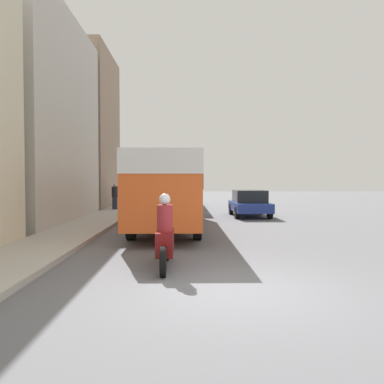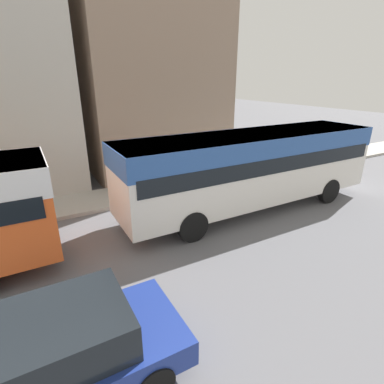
{
  "view_description": "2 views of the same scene",
  "coord_description": "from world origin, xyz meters",
  "px_view_note": "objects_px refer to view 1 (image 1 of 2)",
  "views": [
    {
      "loc": [
        -0.94,
        -6.85,
        2.04
      ],
      "look_at": [
        -0.51,
        13.77,
        1.38
      ],
      "focal_mm": 35.0,
      "sensor_mm": 36.0,
      "label": 1
    },
    {
      "loc": [
        6.78,
        14.03,
        4.83
      ],
      "look_at": [
        -0.26,
        17.97,
        1.74
      ],
      "focal_mm": 28.0,
      "sensor_mm": 36.0,
      "label": 2
    }
  ],
  "objects_px": {
    "bus_following": "(176,182)",
    "pedestrian_near_curb": "(132,192)",
    "motorcycle_behind_lead": "(165,239)",
    "pedestrian_walking_away": "(115,196)",
    "car_crossing": "(249,203)",
    "bus_lead": "(168,183)"
  },
  "relations": [
    {
      "from": "bus_following",
      "to": "pedestrian_near_curb",
      "type": "distance_m",
      "value": 4.54
    },
    {
      "from": "motorcycle_behind_lead",
      "to": "pedestrian_walking_away",
      "type": "bearing_deg",
      "value": 104.52
    },
    {
      "from": "motorcycle_behind_lead",
      "to": "pedestrian_near_curb",
      "type": "height_order",
      "value": "pedestrian_near_curb"
    },
    {
      "from": "bus_following",
      "to": "car_crossing",
      "type": "height_order",
      "value": "bus_following"
    },
    {
      "from": "pedestrian_near_curb",
      "to": "pedestrian_walking_away",
      "type": "xyz_separation_m",
      "value": [
        -0.2,
        -6.5,
        -0.05
      ]
    },
    {
      "from": "bus_lead",
      "to": "motorcycle_behind_lead",
      "type": "relative_size",
      "value": 4.72
    },
    {
      "from": "bus_following",
      "to": "pedestrian_near_curb",
      "type": "xyz_separation_m",
      "value": [
        -3.65,
        2.55,
        -0.86
      ]
    },
    {
      "from": "bus_following",
      "to": "car_crossing",
      "type": "xyz_separation_m",
      "value": [
        4.27,
        -7.39,
        -1.15
      ]
    },
    {
      "from": "bus_lead",
      "to": "pedestrian_near_curb",
      "type": "bearing_deg",
      "value": 103.74
    },
    {
      "from": "bus_lead",
      "to": "car_crossing",
      "type": "bearing_deg",
      "value": 48.16
    },
    {
      "from": "motorcycle_behind_lead",
      "to": "pedestrian_walking_away",
      "type": "xyz_separation_m",
      "value": [
        -4.05,
        15.62,
        0.32
      ]
    },
    {
      "from": "bus_following",
      "to": "pedestrian_walking_away",
      "type": "bearing_deg",
      "value": -134.32
    },
    {
      "from": "bus_lead",
      "to": "motorcycle_behind_lead",
      "type": "bearing_deg",
      "value": -88.16
    },
    {
      "from": "car_crossing",
      "to": "pedestrian_walking_away",
      "type": "bearing_deg",
      "value": 157.01
    },
    {
      "from": "car_crossing",
      "to": "pedestrian_near_curb",
      "type": "distance_m",
      "value": 12.72
    },
    {
      "from": "bus_following",
      "to": "motorcycle_behind_lead",
      "type": "bearing_deg",
      "value": -89.43
    },
    {
      "from": "car_crossing",
      "to": "pedestrian_near_curb",
      "type": "relative_size",
      "value": 2.3
    },
    {
      "from": "motorcycle_behind_lead",
      "to": "pedestrian_near_curb",
      "type": "xyz_separation_m",
      "value": [
        -3.85,
        22.12,
        0.37
      ]
    },
    {
      "from": "bus_following",
      "to": "car_crossing",
      "type": "bearing_deg",
      "value": -59.96
    },
    {
      "from": "motorcycle_behind_lead",
      "to": "pedestrian_near_curb",
      "type": "bearing_deg",
      "value": 99.86
    },
    {
      "from": "bus_lead",
      "to": "motorcycle_behind_lead",
      "type": "height_order",
      "value": "bus_lead"
    },
    {
      "from": "motorcycle_behind_lead",
      "to": "car_crossing",
      "type": "bearing_deg",
      "value": 71.47
    }
  ]
}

